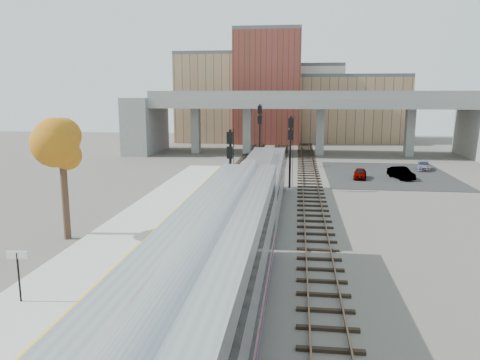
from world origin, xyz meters
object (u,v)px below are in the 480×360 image
(car_a, at_px, (360,173))
(car_c, at_px, (423,166))
(signal_mast_mid, at_px, (290,154))
(signal_mast_far, at_px, (260,135))
(tree, at_px, (62,150))
(signal_mast_near, at_px, (230,177))
(car_b, at_px, (401,173))
(coach, at_px, (209,301))
(locomotive, at_px, (263,182))

(car_a, distance_m, car_c, 10.83)
(signal_mast_mid, relative_size, car_c, 1.94)
(signal_mast_far, distance_m, tree, 33.08)
(signal_mast_near, xyz_separation_m, car_b, (15.99, 18.83, -2.56))
(signal_mast_near, distance_m, car_b, 24.83)
(signal_mast_far, height_order, tree, signal_mast_far)
(tree, height_order, car_c, tree)
(signal_mast_near, xyz_separation_m, signal_mast_mid, (4.10, 11.04, 0.30))
(coach, height_order, signal_mast_near, signal_mast_near)
(car_b, height_order, car_c, car_b)
(signal_mast_near, relative_size, signal_mast_far, 0.85)
(signal_mast_mid, relative_size, tree, 0.92)
(coach, relative_size, car_b, 6.45)
(locomotive, height_order, tree, tree)
(coach, relative_size, car_c, 6.83)
(locomotive, distance_m, tree, 15.18)
(signal_mast_mid, relative_size, car_b, 1.83)
(signal_mast_mid, bearing_deg, signal_mast_far, 105.28)
(car_b, bearing_deg, car_a, 167.31)
(locomotive, distance_m, car_c, 28.38)
(signal_mast_mid, bearing_deg, signal_mast_near, -110.37)
(locomotive, height_order, coach, coach)
(locomotive, distance_m, signal_mast_mid, 8.09)
(coach, relative_size, car_a, 7.56)
(signal_mast_near, height_order, car_b, signal_mast_near)
(signal_mast_mid, distance_m, car_c, 21.53)
(tree, bearing_deg, signal_mast_near, 29.43)
(signal_mast_near, relative_size, car_c, 1.82)
(signal_mast_near, bearing_deg, tree, -150.57)
(locomotive, bearing_deg, signal_mast_mid, 75.51)
(tree, bearing_deg, car_b, 43.38)
(tree, distance_m, car_a, 32.48)
(signal_mast_far, distance_m, car_b, 17.86)
(coach, xyz_separation_m, signal_mast_near, (-2.10, 19.30, 0.44))
(locomotive, relative_size, car_c, 5.20)
(car_c, bearing_deg, signal_mast_near, -116.73)
(coach, bearing_deg, car_c, 68.18)
(locomotive, xyz_separation_m, tree, (-11.87, -8.81, 3.43))
(signal_mast_mid, xyz_separation_m, signal_mast_far, (-4.10, 15.01, 0.48))
(car_b, xyz_separation_m, car_c, (3.96, 6.47, -0.11))
(coach, height_order, car_c, coach)
(signal_mast_far, bearing_deg, coach, -87.35)
(car_b, bearing_deg, coach, -128.06)
(locomotive, bearing_deg, car_a, 57.86)
(tree, bearing_deg, signal_mast_far, 72.80)
(signal_mast_mid, bearing_deg, car_a, 44.54)
(locomotive, xyz_separation_m, car_a, (9.49, 15.11, -1.67))
(signal_mast_near, height_order, signal_mast_mid, signal_mast_mid)
(car_b, distance_m, car_c, 7.59)
(locomotive, relative_size, tree, 2.48)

